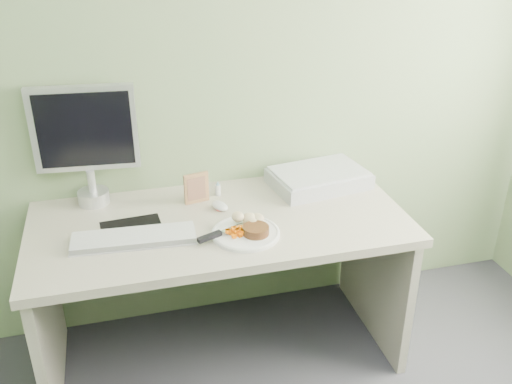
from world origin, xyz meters
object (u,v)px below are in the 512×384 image
object	(u,v)px
desk	(221,256)
plate	(246,233)
monitor	(86,139)
scanner	(319,179)

from	to	relation	value
desk	plate	world-z (taller)	plate
plate	monitor	xyz separation A→B (m)	(-0.59, 0.47, 0.29)
desk	scanner	distance (m)	0.60
scanner	desk	bearing A→B (deg)	-167.01
desk	plate	size ratio (longest dim) A/B	5.75
plate	monitor	bearing A→B (deg)	141.90
desk	scanner	size ratio (longest dim) A/B	3.63
plate	monitor	world-z (taller)	monitor
plate	scanner	bearing A→B (deg)	39.10
desk	monitor	bearing A→B (deg)	148.65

